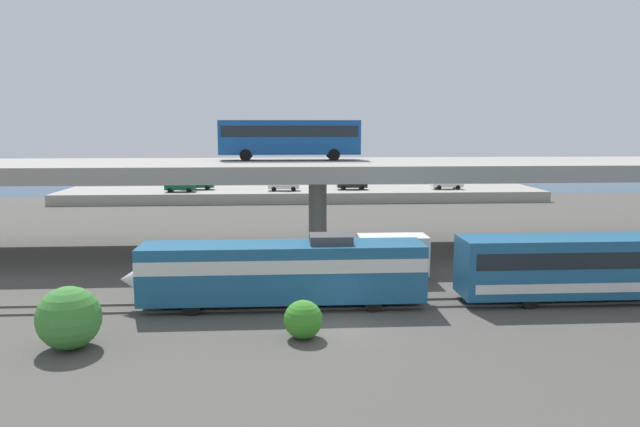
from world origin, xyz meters
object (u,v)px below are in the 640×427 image
at_px(parked_car_3, 352,184).
at_px(parked_car_0, 447,184).
at_px(train_coach_lead, 634,264).
at_px(parked_car_1, 181,186).
at_px(transit_bus_on_overpass, 290,136).
at_px(parked_car_4, 284,185).
at_px(parked_car_2, 198,184).
at_px(train_locomotive, 269,270).
at_px(service_truck_west, 379,256).

bearing_deg(parked_car_3, parked_car_0, -1.23).
distance_m(train_coach_lead, parked_car_1, 59.39).
relative_size(transit_bus_on_overpass, parked_car_4, 2.80).
distance_m(parked_car_2, parked_car_4, 12.38).
distance_m(train_locomotive, train_coach_lead, 21.57).
bearing_deg(parked_car_4, train_coach_lead, 112.78).
height_order(train_coach_lead, parked_car_2, train_coach_lead).
bearing_deg(parked_car_2, train_coach_lead, -57.47).
height_order(parked_car_1, parked_car_4, same).
bearing_deg(service_truck_west, parked_car_1, -64.63).
height_order(service_truck_west, parked_car_1, service_truck_west).
xyz_separation_m(train_coach_lead, parked_car_2, (-32.70, 51.27, 0.03)).
bearing_deg(parked_car_0, parked_car_1, -177.92).
bearing_deg(transit_bus_on_overpass, train_coach_lead, -42.42).
height_order(train_coach_lead, transit_bus_on_overpass, transit_bus_on_overpass).
xyz_separation_m(train_coach_lead, parked_car_0, (2.52, 49.65, 0.03)).
relative_size(transit_bus_on_overpass, parked_car_2, 2.67).
xyz_separation_m(train_coach_lead, service_truck_west, (-14.30, 5.59, -0.53)).
bearing_deg(train_coach_lead, parked_car_1, -54.42).
xyz_separation_m(transit_bus_on_overpass, parked_car_3, (9.08, 31.60, -7.24)).
xyz_separation_m(train_locomotive, train_coach_lead, (21.57, -0.00, -0.02)).
height_order(train_locomotive, parked_car_4, train_locomotive).
distance_m(transit_bus_on_overpass, service_truck_west, 16.03).
xyz_separation_m(service_truck_west, parked_car_4, (-6.25, 43.33, 0.56)).
relative_size(transit_bus_on_overpass, parked_car_3, 2.87).
bearing_deg(parked_car_3, parked_car_1, -176.02).
bearing_deg(train_locomotive, transit_bus_on_overpass, -94.66).
xyz_separation_m(parked_car_1, parked_car_3, (23.55, 1.64, 0.00)).
height_order(service_truck_west, parked_car_0, service_truck_west).
xyz_separation_m(parked_car_0, parked_car_2, (-35.23, 1.62, 0.00)).
bearing_deg(parked_car_1, parked_car_4, -177.48).
bearing_deg(parked_car_2, parked_car_0, -2.63).
distance_m(train_locomotive, transit_bus_on_overpass, 19.78).
height_order(train_locomotive, parked_car_2, train_locomotive).
xyz_separation_m(parked_car_3, parked_car_4, (-9.55, -1.02, -0.00)).
bearing_deg(parked_car_2, parked_car_3, -3.50).
relative_size(train_locomotive, parked_car_0, 3.93).
height_order(parked_car_0, parked_car_2, same).
xyz_separation_m(transit_bus_on_overpass, service_truck_west, (5.78, -12.76, -7.80)).
bearing_deg(train_coach_lead, parked_car_4, -67.22).
relative_size(service_truck_west, parked_car_1, 1.69).
bearing_deg(parked_car_4, transit_bus_on_overpass, 90.89).
bearing_deg(train_coach_lead, transit_bus_on_overpass, -42.42).
relative_size(train_locomotive, parked_car_3, 4.11).
bearing_deg(train_coach_lead, parked_car_2, -57.47).
distance_m(transit_bus_on_overpass, parked_car_0, 39.28).
relative_size(parked_car_1, parked_car_4, 0.94).
distance_m(transit_bus_on_overpass, parked_car_4, 31.42).
bearing_deg(transit_bus_on_overpass, parked_car_2, 110.99).
bearing_deg(parked_car_2, train_locomotive, -77.75).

